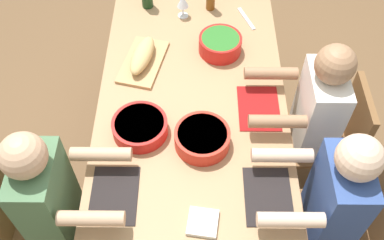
{
  "coord_description": "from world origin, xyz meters",
  "views": [
    {
      "loc": [
        1.57,
        0.01,
        2.7
      ],
      "look_at": [
        0.0,
        0.0,
        0.63
      ],
      "focal_mm": 41.83,
      "sensor_mm": 36.0,
      "label": 1
    }
  ],
  "objects_px": {
    "wine_glass": "(183,2)",
    "napkin_stack": "(203,222)",
    "dining_table": "(192,116)",
    "chair_far_center": "(333,135)",
    "diner_far_right": "(327,201)",
    "serving_bowl_salad": "(202,138)",
    "serving_bowl_fruit": "(140,126)",
    "chair_far_right": "(352,220)",
    "cutting_board": "(143,62)",
    "serving_bowl_greens": "(220,44)",
    "diner_far_center": "(310,113)",
    "chair_near_right": "(31,217)",
    "diner_near_right": "(56,199)",
    "bread_loaf": "(142,55)"
  },
  "relations": [
    {
      "from": "dining_table",
      "to": "diner_near_right",
      "type": "bearing_deg",
      "value": -50.78
    },
    {
      "from": "chair_far_center",
      "to": "serving_bowl_fruit",
      "type": "relative_size",
      "value": 2.86
    },
    {
      "from": "chair_near_right",
      "to": "serving_bowl_fruit",
      "type": "distance_m",
      "value": 0.76
    },
    {
      "from": "serving_bowl_salad",
      "to": "cutting_board",
      "type": "height_order",
      "value": "serving_bowl_salad"
    },
    {
      "from": "serving_bowl_salad",
      "to": "serving_bowl_fruit",
      "type": "distance_m",
      "value": 0.34
    },
    {
      "from": "napkin_stack",
      "to": "bread_loaf",
      "type": "bearing_deg",
      "value": -161.16
    },
    {
      "from": "chair_far_center",
      "to": "wine_glass",
      "type": "height_order",
      "value": "wine_glass"
    },
    {
      "from": "diner_far_center",
      "to": "napkin_stack",
      "type": "bearing_deg",
      "value": -41.73
    },
    {
      "from": "chair_far_right",
      "to": "diner_far_right",
      "type": "xyz_separation_m",
      "value": [
        0.0,
        -0.18,
        0.21
      ]
    },
    {
      "from": "serving_bowl_greens",
      "to": "napkin_stack",
      "type": "distance_m",
      "value": 1.16
    },
    {
      "from": "chair_far_center",
      "to": "serving_bowl_salad",
      "type": "bearing_deg",
      "value": -73.37
    },
    {
      "from": "diner_far_right",
      "to": "diner_near_right",
      "type": "relative_size",
      "value": 1.0
    },
    {
      "from": "serving_bowl_greens",
      "to": "cutting_board",
      "type": "distance_m",
      "value": 0.48
    },
    {
      "from": "serving_bowl_fruit",
      "to": "serving_bowl_greens",
      "type": "bearing_deg",
      "value": 144.51
    },
    {
      "from": "chair_near_right",
      "to": "wine_glass",
      "type": "distance_m",
      "value": 1.6
    },
    {
      "from": "diner_far_right",
      "to": "serving_bowl_fruit",
      "type": "bearing_deg",
      "value": -112.07
    },
    {
      "from": "chair_near_right",
      "to": "cutting_board",
      "type": "height_order",
      "value": "chair_near_right"
    },
    {
      "from": "diner_far_center",
      "to": "chair_near_right",
      "type": "height_order",
      "value": "diner_far_center"
    },
    {
      "from": "diner_far_center",
      "to": "chair_far_right",
      "type": "distance_m",
      "value": 0.62
    },
    {
      "from": "dining_table",
      "to": "diner_near_right",
      "type": "height_order",
      "value": "diner_near_right"
    },
    {
      "from": "serving_bowl_fruit",
      "to": "diner_far_right",
      "type": "bearing_deg",
      "value": 67.93
    },
    {
      "from": "chair_far_right",
      "to": "serving_bowl_greens",
      "type": "xyz_separation_m",
      "value": [
        -1.01,
        -0.69,
        0.32
      ]
    },
    {
      "from": "diner_far_right",
      "to": "wine_glass",
      "type": "relative_size",
      "value": 7.23
    },
    {
      "from": "dining_table",
      "to": "serving_bowl_fruit",
      "type": "height_order",
      "value": "serving_bowl_fruit"
    },
    {
      "from": "dining_table",
      "to": "serving_bowl_fruit",
      "type": "bearing_deg",
      "value": -59.2
    },
    {
      "from": "diner_far_right",
      "to": "serving_bowl_salad",
      "type": "distance_m",
      "value": 0.7
    },
    {
      "from": "chair_far_right",
      "to": "cutting_board",
      "type": "relative_size",
      "value": 2.12
    },
    {
      "from": "serving_bowl_salad",
      "to": "wine_glass",
      "type": "distance_m",
      "value": 1.04
    },
    {
      "from": "diner_far_center",
      "to": "wine_glass",
      "type": "xyz_separation_m",
      "value": [
        -0.79,
        -0.74,
        0.16
      ]
    },
    {
      "from": "dining_table",
      "to": "bread_loaf",
      "type": "distance_m",
      "value": 0.48
    },
    {
      "from": "chair_far_center",
      "to": "diner_far_right",
      "type": "bearing_deg",
      "value": -18.49
    },
    {
      "from": "cutting_board",
      "to": "chair_far_center",
      "type": "bearing_deg",
      "value": 73.19
    },
    {
      "from": "dining_table",
      "to": "chair_far_center",
      "type": "xyz_separation_m",
      "value": [
        0.0,
        0.86,
        -0.19
      ]
    },
    {
      "from": "napkin_stack",
      "to": "serving_bowl_fruit",
      "type": "bearing_deg",
      "value": -147.87
    },
    {
      "from": "chair_far_center",
      "to": "cutting_board",
      "type": "height_order",
      "value": "chair_far_center"
    },
    {
      "from": "diner_far_center",
      "to": "serving_bowl_greens",
      "type": "xyz_separation_m",
      "value": [
        -0.46,
        -0.5,
        0.1
      ]
    },
    {
      "from": "dining_table",
      "to": "chair_far_center",
      "type": "relative_size",
      "value": 2.35
    },
    {
      "from": "wine_glass",
      "to": "serving_bowl_fruit",
      "type": "bearing_deg",
      "value": -12.42
    },
    {
      "from": "wine_glass",
      "to": "napkin_stack",
      "type": "bearing_deg",
      "value": 4.68
    },
    {
      "from": "diner_far_right",
      "to": "diner_near_right",
      "type": "xyz_separation_m",
      "value": [
        0.0,
        -1.35,
        0.0
      ]
    },
    {
      "from": "serving_bowl_greens",
      "to": "cutting_board",
      "type": "xyz_separation_m",
      "value": [
        0.11,
        -0.47,
        -0.05
      ]
    },
    {
      "from": "cutting_board",
      "to": "napkin_stack",
      "type": "xyz_separation_m",
      "value": [
        1.04,
        0.36,
        0.0
      ]
    },
    {
      "from": "serving_bowl_salad",
      "to": "napkin_stack",
      "type": "distance_m",
      "value": 0.45
    },
    {
      "from": "serving_bowl_salad",
      "to": "serving_bowl_fruit",
      "type": "bearing_deg",
      "value": -102.77
    },
    {
      "from": "diner_far_right",
      "to": "serving_bowl_salad",
      "type": "bearing_deg",
      "value": -116.62
    },
    {
      "from": "diner_near_right",
      "to": "serving_bowl_salad",
      "type": "relative_size",
      "value": 4.11
    },
    {
      "from": "dining_table",
      "to": "cutting_board",
      "type": "relative_size",
      "value": 4.99
    },
    {
      "from": "chair_far_right",
      "to": "serving_bowl_salad",
      "type": "height_order",
      "value": "chair_far_right"
    },
    {
      "from": "dining_table",
      "to": "diner_far_right",
      "type": "height_order",
      "value": "diner_far_right"
    },
    {
      "from": "serving_bowl_fruit",
      "to": "napkin_stack",
      "type": "distance_m",
      "value": 0.62
    }
  ]
}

